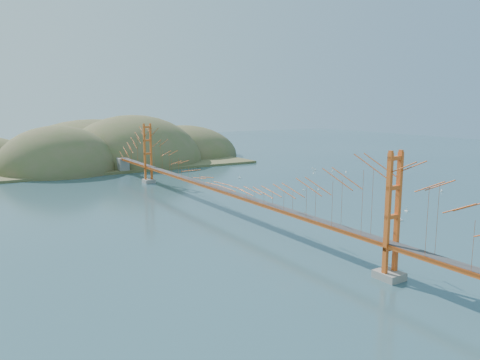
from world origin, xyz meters
TOP-DOWN VIEW (x-y plane):
  - ground at (0.00, 0.00)m, footprint 320.00×320.00m
  - bridge at (0.00, 0.18)m, footprint 2.20×94.40m
  - far_headlands at (2.21, 68.52)m, footprint 84.00×58.00m
  - sailboat_1 at (20.99, 7.54)m, footprint 0.58×0.58m
  - sailboat_4 at (43.29, 19.64)m, footprint 0.54×0.56m
  - sailboat_15 at (40.74, 28.18)m, footprint 0.51×0.57m
  - sailboat_7 at (18.20, 25.20)m, footprint 0.64×0.62m
  - sailboat_6 at (17.94, -16.44)m, footprint 0.67×0.67m
  - sailboat_9 at (35.74, 22.13)m, footprint 0.65×0.65m
  - sailboat_3 at (23.36, 6.32)m, footprint 0.60×0.60m
  - sailboat_5 at (37.20, 1.31)m, footprint 0.52×0.58m
  - sailboat_14 at (23.18, -13.22)m, footprint 0.55×0.62m
  - sailboat_8 at (41.26, 21.96)m, footprint 0.59×0.49m
  - sailboat_16 at (12.82, 9.02)m, footprint 0.69×0.69m
  - sailboat_11 at (41.08, -6.39)m, footprint 0.55×0.55m
  - sailboat_17 at (39.15, 25.50)m, footprint 0.52×0.52m
  - sailboat_0 at (9.01, -7.19)m, footprint 0.55×0.59m

SIDE VIEW (x-z plane):
  - ground at x=0.00m, z-range 0.00..0.00m
  - far_headlands at x=2.21m, z-range -12.50..12.50m
  - sailboat_11 at x=41.08m, z-range -0.15..0.42m
  - sailboat_17 at x=39.15m, z-range -0.16..0.43m
  - sailboat_4 at x=43.29m, z-range -0.17..0.46m
  - sailboat_3 at x=23.36m, z-range -0.17..0.46m
  - sailboat_1 at x=20.99m, z-range -0.17..0.47m
  - sailboat_15 at x=40.74m, z-range -0.18..0.47m
  - sailboat_5 at x=37.20m, z-range -0.18..0.48m
  - sailboat_0 at x=9.01m, z-range -0.18..0.48m
  - sailboat_8 at x=41.26m, z-range -0.19..0.50m
  - sailboat_9 at x=35.74m, z-range -0.20..0.50m
  - sailboat_14 at x=23.18m, z-range -0.20..0.51m
  - sailboat_7 at x=18.20m, z-range -0.20..0.52m
  - sailboat_6 at x=17.94m, z-range -0.20..0.52m
  - sailboat_16 at x=12.82m, z-range -0.21..0.53m
  - bridge at x=0.00m, z-range 1.01..13.01m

